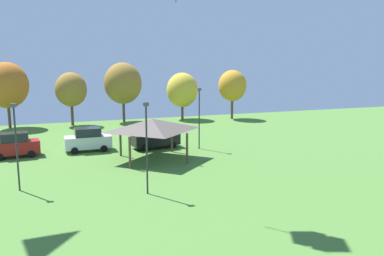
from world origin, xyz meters
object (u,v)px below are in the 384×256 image
at_px(light_post_2, 16,142).
at_px(parked_car_second_from_left, 88,140).
at_px(park_pavilion, 152,125).
at_px(light_post_1, 147,143).
at_px(parked_car_leftmost, 15,145).
at_px(light_post_0, 199,115).
at_px(treeline_tree_3, 71,90).
at_px(treeline_tree_4, 123,83).
at_px(treeline_tree_6, 232,86).
at_px(treeline_tree_2, 7,85).
at_px(treeline_tree_5, 182,90).
at_px(parked_car_third_from_left, 156,137).

bearing_deg(light_post_2, parked_car_second_from_left, 62.42).
height_order(park_pavilion, light_post_1, light_post_1).
relative_size(parked_car_leftmost, light_post_2, 0.74).
relative_size(light_post_0, treeline_tree_3, 0.86).
relative_size(treeline_tree_4, treeline_tree_6, 1.16).
relative_size(park_pavilion, light_post_0, 1.06).
relative_size(parked_car_second_from_left, treeline_tree_2, 0.52).
height_order(treeline_tree_2, treeline_tree_5, treeline_tree_2).
relative_size(park_pavilion, treeline_tree_3, 0.90).
height_order(light_post_1, treeline_tree_5, treeline_tree_5).
bearing_deg(parked_car_third_from_left, treeline_tree_6, 38.01).
relative_size(parked_car_third_from_left, light_post_0, 0.80).
relative_size(parked_car_third_from_left, treeline_tree_3, 0.69).
distance_m(parked_car_leftmost, park_pavilion, 12.55).
bearing_deg(parked_car_second_from_left, parked_car_leftmost, -178.58).
bearing_deg(treeline_tree_4, parked_car_leftmost, -126.99).
bearing_deg(treeline_tree_2, treeline_tree_3, -4.82).
xyz_separation_m(parked_car_second_from_left, park_pavilion, (5.00, -5.18, 1.97)).
height_order(treeline_tree_2, treeline_tree_4, treeline_tree_2).
relative_size(parked_car_leftmost, light_post_0, 0.73).
xyz_separation_m(treeline_tree_3, treeline_tree_6, (22.13, -1.53, 0.09)).
distance_m(parked_car_second_from_left, treeline_tree_3, 16.18).
height_order(parked_car_second_from_left, treeline_tree_4, treeline_tree_4).
height_order(parked_car_third_from_left, light_post_0, light_post_0).
bearing_deg(light_post_0, treeline_tree_2, 134.08).
height_order(park_pavilion, light_post_2, light_post_2).
xyz_separation_m(light_post_2, treeline_tree_5, (20.07, 26.49, 0.86)).
bearing_deg(treeline_tree_5, treeline_tree_6, -15.01).
height_order(park_pavilion, treeline_tree_5, treeline_tree_5).
height_order(parked_car_second_from_left, treeline_tree_5, treeline_tree_5).
distance_m(parked_car_leftmost, light_post_0, 16.97).
xyz_separation_m(treeline_tree_2, treeline_tree_4, (14.43, 0.15, -0.07)).
bearing_deg(treeline_tree_3, parked_car_second_from_left, -88.00).
bearing_deg(treeline_tree_3, light_post_2, -100.57).
bearing_deg(parked_car_third_from_left, treeline_tree_2, 123.27).
relative_size(parked_car_leftmost, treeline_tree_2, 0.53).
bearing_deg(treeline_tree_3, treeline_tree_6, -3.97).
bearing_deg(treeline_tree_4, light_post_0, -78.29).
bearing_deg(park_pavilion, light_post_0, 26.18).
bearing_deg(light_post_2, treeline_tree_3, 79.43).
height_order(treeline_tree_2, treeline_tree_6, treeline_tree_2).
xyz_separation_m(park_pavilion, treeline_tree_4, (1.31, 21.74, 2.20)).
relative_size(parked_car_second_from_left, light_post_2, 0.74).
height_order(treeline_tree_3, treeline_tree_4, treeline_tree_4).
bearing_deg(treeline_tree_5, light_post_1, -112.05).
bearing_deg(light_post_0, treeline_tree_4, 101.71).
distance_m(parked_car_third_from_left, park_pavilion, 4.96).
bearing_deg(parked_car_leftmost, light_post_1, -62.95).
bearing_deg(treeline_tree_3, treeline_tree_5, 1.23).
xyz_separation_m(parked_car_second_from_left, parked_car_third_from_left, (6.38, -0.85, -0.02)).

